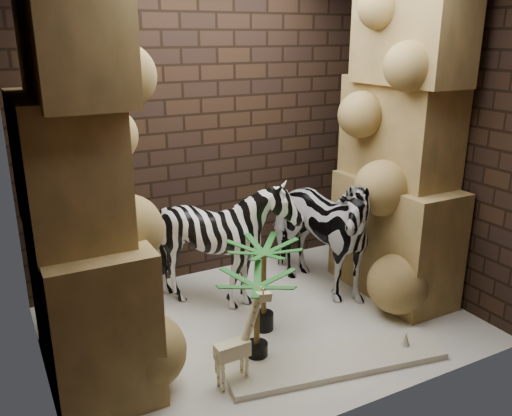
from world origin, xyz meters
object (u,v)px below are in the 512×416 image
zebra_left (224,248)px  giraffe_toy (232,340)px  zebra_right (315,220)px  surfboard (336,361)px  palm_front (264,286)px  palm_back (257,318)px

zebra_left → giraffe_toy: zebra_left is taller
zebra_right → zebra_left: (-0.87, 0.16, -0.17)m
surfboard → palm_front: bearing=119.0°
zebra_left → palm_back: bearing=-103.9°
zebra_right → palm_front: zebra_right is taller
giraffe_toy → zebra_left: bearing=66.0°
zebra_left → giraffe_toy: size_ratio=1.68×
zebra_right → palm_back: (-1.04, -0.78, -0.37)m
palm_front → surfboard: palm_front is taller
zebra_left → palm_back: (-0.17, -0.94, -0.19)m
zebra_left → giraffe_toy: bearing=-116.0°
zebra_right → zebra_left: bearing=158.4°
palm_front → palm_back: size_ratio=1.09×
palm_back → zebra_right: bearing=37.1°
zebra_left → surfboard: zebra_left is taller
palm_front → palm_back: palm_front is taller
zebra_right → palm_back: bearing=-154.1°
palm_front → palm_back: bearing=-125.0°
palm_back → surfboard: palm_back is taller
palm_back → surfboard: 0.69m
zebra_left → giraffe_toy: 1.24m
zebra_right → giraffe_toy: zebra_right is taller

